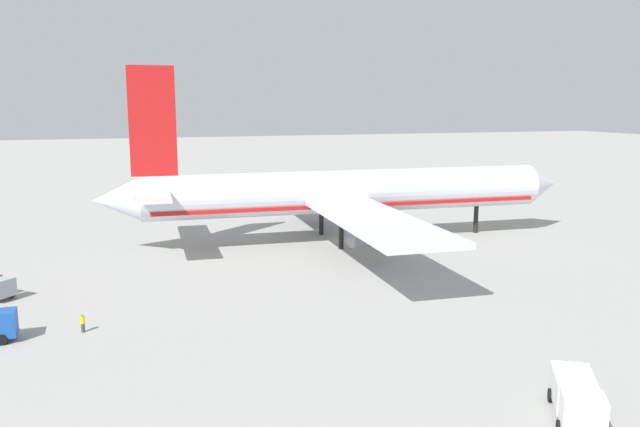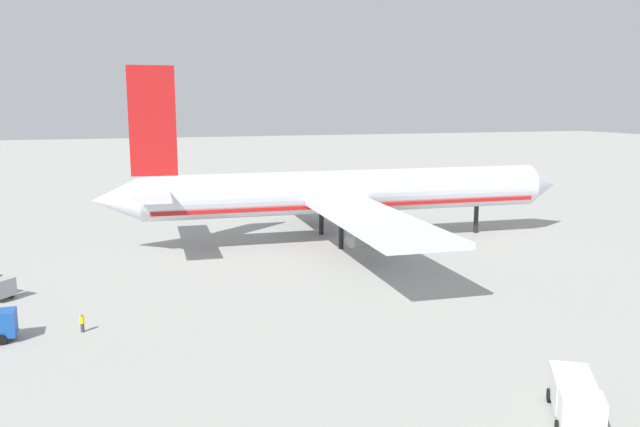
# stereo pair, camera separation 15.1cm
# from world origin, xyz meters

# --- Properties ---
(ground_plane) EXTENTS (600.00, 600.00, 0.00)m
(ground_plane) POSITION_xyz_m (0.00, 0.00, 0.00)
(ground_plane) COLOR #9E9E99
(airliner) EXTENTS (69.26, 67.08, 24.43)m
(airliner) POSITION_xyz_m (-1.37, 0.08, 7.00)
(airliner) COLOR silver
(airliner) RESTS_ON ground
(service_truck_0) EXTENTS (5.69, 7.08, 2.72)m
(service_truck_0) POSITION_xyz_m (-5.98, -54.04, 1.47)
(service_truck_0) COLOR white
(service_truck_0) RESTS_ON ground
(baggage_cart_0) EXTENTS (1.87, 3.15, 1.19)m
(baggage_cart_0) POSITION_xyz_m (9.52, 48.69, 0.66)
(baggage_cart_0) COLOR gray
(baggage_cart_0) RESTS_ON ground
(baggage_cart_2) EXTENTS (3.01, 1.95, 0.40)m
(baggage_cart_2) POSITION_xyz_m (18.33, 39.60, 0.26)
(baggage_cart_2) COLOR #26598C
(baggage_cart_2) RESTS_ON ground
(ground_worker_4) EXTENTS (0.44, 0.44, 1.61)m
(ground_worker_4) POSITION_xyz_m (-35.68, -27.68, 0.81)
(ground_worker_4) COLOR #3F3F47
(ground_worker_4) RESTS_ON ground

